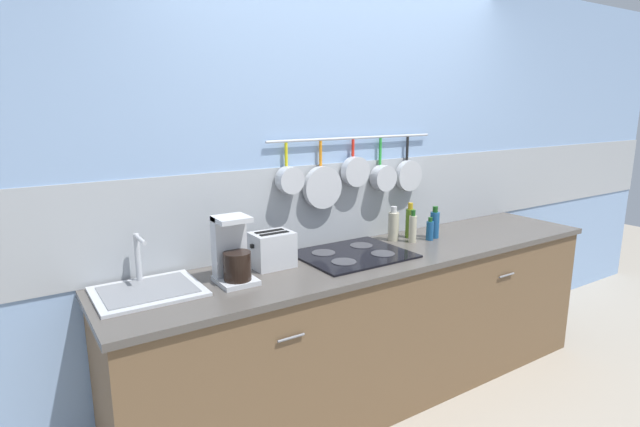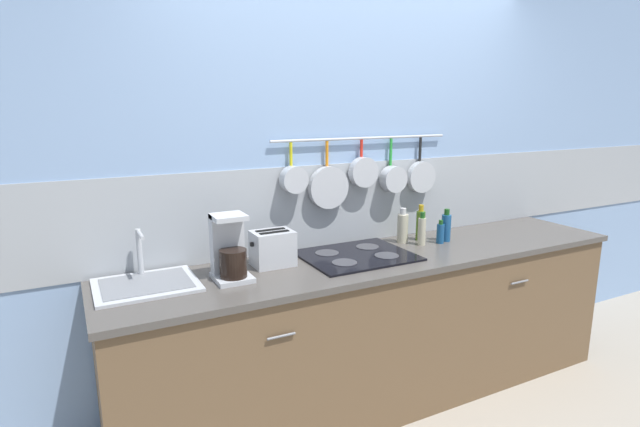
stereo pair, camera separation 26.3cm
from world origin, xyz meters
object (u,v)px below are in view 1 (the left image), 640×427
(toaster, at_px, (272,250))
(bottle_sesame_oil, at_px, (393,225))
(bottle_olive_oil, at_px, (413,228))
(coffee_maker, at_px, (233,255))
(bottle_dish_soap, at_px, (410,222))
(bottle_vinegar, at_px, (430,230))
(bottle_cooking_wine, at_px, (435,224))

(toaster, relative_size, bottle_sesame_oil, 1.06)
(bottle_sesame_oil, bearing_deg, bottle_olive_oil, -54.89)
(coffee_maker, xyz_separation_m, bottle_dish_soap, (1.30, 0.14, -0.03))
(coffee_maker, height_order, bottle_vinegar, coffee_maker)
(bottle_sesame_oil, distance_m, bottle_olive_oil, 0.12)
(bottle_dish_soap, distance_m, bottle_cooking_wine, 0.16)
(bottle_olive_oil, relative_size, bottle_dish_soap, 0.90)
(bottle_olive_oil, relative_size, bottle_cooking_wine, 1.00)
(bottle_vinegar, bearing_deg, coffee_maker, -179.16)
(coffee_maker, height_order, toaster, coffee_maker)
(bottle_sesame_oil, bearing_deg, toaster, -177.02)
(bottle_dish_soap, bearing_deg, bottle_sesame_oil, 177.74)
(coffee_maker, distance_m, bottle_dish_soap, 1.31)
(bottle_olive_oil, bearing_deg, toaster, 176.79)
(coffee_maker, height_order, bottle_olive_oil, coffee_maker)
(toaster, height_order, bottle_dish_soap, bottle_dish_soap)
(coffee_maker, relative_size, toaster, 1.40)
(coffee_maker, height_order, bottle_sesame_oil, coffee_maker)
(toaster, relative_size, bottle_vinegar, 1.58)
(coffee_maker, distance_m, bottle_olive_oil, 1.24)
(toaster, bearing_deg, coffee_maker, -160.09)
(coffee_maker, relative_size, bottle_vinegar, 2.21)
(bottle_cooking_wine, bearing_deg, bottle_dish_soap, 144.16)
(coffee_maker, bearing_deg, bottle_sesame_oil, 7.03)
(bottle_sesame_oil, bearing_deg, coffee_maker, -172.97)
(bottle_dish_soap, bearing_deg, bottle_vinegar, -61.46)
(toaster, bearing_deg, bottle_cooking_wine, -2.59)
(bottle_sesame_oil, bearing_deg, bottle_cooking_wine, -20.46)
(coffee_maker, distance_m, toaster, 0.29)
(toaster, bearing_deg, bottle_sesame_oil, 2.98)
(bottle_dish_soap, xyz_separation_m, bottle_vinegar, (0.06, -0.12, -0.04))
(bottle_vinegar, bearing_deg, toaster, 176.00)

